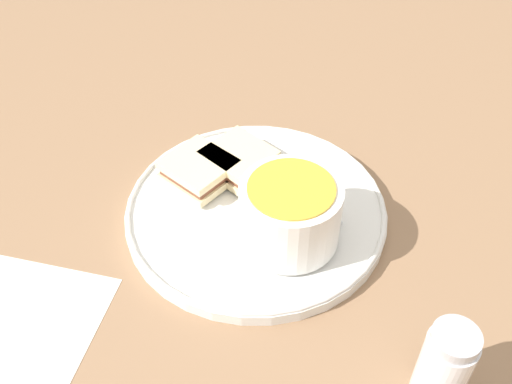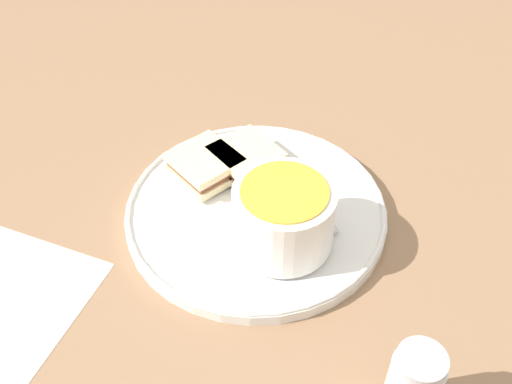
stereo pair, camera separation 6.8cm
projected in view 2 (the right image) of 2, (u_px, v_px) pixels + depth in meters
name	position (u px, v px, depth m)	size (l,w,h in m)	color
ground_plane	(256.00, 216.00, 0.71)	(2.40, 2.40, 0.00)	#8E6B4C
plate	(256.00, 210.00, 0.70)	(0.30, 0.30, 0.02)	white
soup_bowl	(283.00, 216.00, 0.63)	(0.11, 0.11, 0.07)	white
spoon	(302.00, 173.00, 0.73)	(0.12, 0.09, 0.01)	silver
sandwich_half_near	(246.00, 159.00, 0.73)	(0.09, 0.09, 0.03)	beige
sandwich_half_far	(205.00, 165.00, 0.72)	(0.09, 0.09, 0.03)	beige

